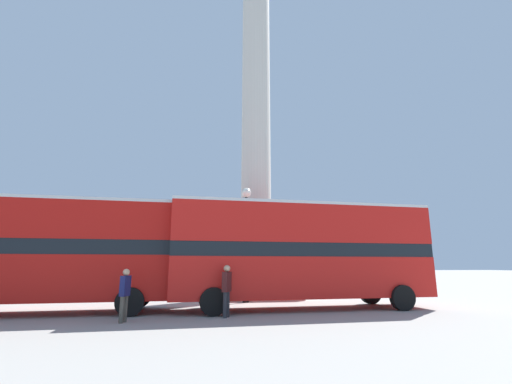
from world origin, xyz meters
TOP-DOWN VIEW (x-y plane):
  - ground_plane at (0.00, 0.00)m, footprint 200.00×200.00m
  - monument_column at (0.00, 0.00)m, footprint 4.59×4.59m
  - bus_a at (-9.39, -5.99)m, footprint 11.43×3.60m
  - bus_b at (1.28, -5.67)m, footprint 10.99×3.49m
  - equestrian_statue at (-12.33, 3.97)m, footprint 3.53×2.88m
  - street_lamp at (-0.84, -2.79)m, footprint 0.49×0.49m
  - pedestrian_near_lamp at (-5.24, -8.27)m, footprint 0.26×0.46m
  - pedestrian_by_plinth at (-1.94, -7.58)m, footprint 0.36×0.50m

SIDE VIEW (x-z plane):
  - ground_plane at x=0.00m, z-range 0.00..0.00m
  - pedestrian_near_lamp at x=-5.24m, z-range 0.09..1.76m
  - pedestrian_by_plinth at x=-1.94m, z-range 0.12..1.91m
  - equestrian_statue at x=-12.33m, z-range -1.23..4.76m
  - bus_a at x=-9.39m, z-range 0.23..4.50m
  - bus_b at x=1.28m, z-range 0.23..4.57m
  - street_lamp at x=-0.84m, z-range 0.68..6.40m
  - monument_column at x=0.00m, z-range -3.00..21.35m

